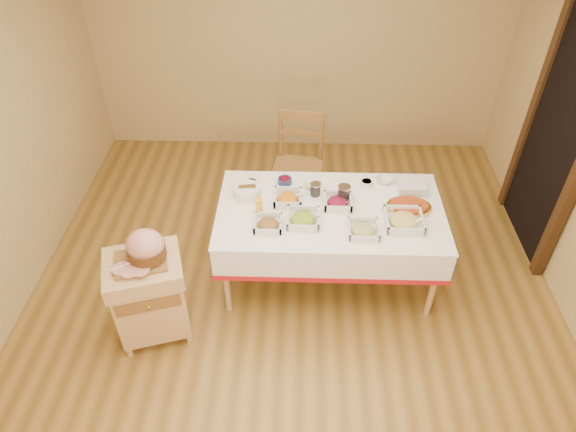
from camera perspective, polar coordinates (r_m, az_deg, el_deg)
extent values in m
plane|color=olive|center=(4.43, 0.42, -9.26)|extent=(5.00, 5.00, 0.00)
plane|color=tan|center=(5.77, 1.15, 19.14)|extent=(4.50, 0.00, 4.50)
cube|color=black|center=(4.93, 27.63, 7.28)|extent=(0.06, 0.90, 2.10)
cube|color=#3A2312|center=(5.32, 25.64, 10.27)|extent=(0.08, 0.10, 2.10)
cube|color=tan|center=(4.14, 4.72, 0.44)|extent=(1.80, 1.00, 0.04)
cylinder|color=tan|center=(4.13, -6.89, -7.09)|extent=(0.05, 0.05, 0.71)
cylinder|color=tan|center=(4.73, -5.65, 0.39)|extent=(0.05, 0.05, 0.71)
cylinder|color=tan|center=(4.22, 15.90, -7.37)|extent=(0.05, 0.05, 0.71)
cylinder|color=tan|center=(4.82, 14.10, -0.01)|extent=(0.05, 0.05, 0.71)
cube|color=white|center=(4.13, 4.74, 0.70)|extent=(1.82, 1.02, 0.01)
cube|color=tan|center=(4.08, -14.97, -9.05)|extent=(0.61, 0.55, 0.55)
cube|color=tan|center=(3.84, -15.83, -5.70)|extent=(0.66, 0.59, 0.14)
cube|color=brown|center=(3.82, -16.18, -9.67)|extent=(0.44, 0.14, 0.11)
sphere|color=gold|center=(3.81, -16.22, -9.78)|extent=(0.03, 0.03, 0.03)
cylinder|color=tan|center=(4.29, -17.82, -13.47)|extent=(0.05, 0.05, 0.09)
cylinder|color=tan|center=(4.50, -16.58, -9.78)|extent=(0.05, 0.05, 0.09)
cylinder|color=tan|center=(4.17, -11.71, -14.00)|extent=(0.05, 0.05, 0.09)
cylinder|color=tan|center=(4.38, -10.81, -10.16)|extent=(0.05, 0.05, 0.09)
cube|color=brown|center=(4.98, 1.05, 5.18)|extent=(0.52, 0.50, 0.03)
cylinder|color=brown|center=(5.01, -1.59, 1.62)|extent=(0.04, 0.04, 0.50)
cylinder|color=brown|center=(5.32, -0.78, 4.26)|extent=(0.04, 0.04, 0.50)
cylinder|color=brown|center=(4.96, 2.93, 1.14)|extent=(0.04, 0.04, 0.50)
cylinder|color=brown|center=(5.27, 3.49, 3.83)|extent=(0.04, 0.04, 0.50)
cylinder|color=brown|center=(5.03, -0.84, 9.01)|extent=(0.04, 0.04, 0.53)
cylinder|color=brown|center=(4.99, 3.72, 8.59)|extent=(0.04, 0.04, 0.53)
cube|color=brown|center=(4.90, 1.48, 11.02)|extent=(0.42, 0.09, 0.10)
cube|color=brown|center=(3.79, -16.04, -4.86)|extent=(0.36, 0.29, 0.02)
ellipsoid|color=tan|center=(3.71, -15.60, -3.11)|extent=(0.27, 0.24, 0.23)
cylinder|color=#533013|center=(3.75, -15.43, -3.80)|extent=(0.27, 0.27, 0.09)
cube|color=silver|center=(3.69, -17.29, -6.20)|extent=(0.23, 0.10, 0.00)
cylinder|color=silver|center=(3.76, -17.30, -5.07)|extent=(0.26, 0.08, 0.01)
cube|color=silver|center=(3.94, -2.21, -1.16)|extent=(0.21, 0.21, 0.01)
ellipsoid|color=red|center=(3.93, -2.22, -0.93)|extent=(0.16, 0.16, 0.06)
cylinder|color=silver|center=(3.91, -1.56, -1.11)|extent=(0.13, 0.01, 0.09)
cube|color=silver|center=(3.99, 1.67, -0.59)|extent=(0.25, 0.25, 0.01)
ellipsoid|color=gold|center=(3.97, 1.68, -0.33)|extent=(0.19, 0.19, 0.07)
cylinder|color=silver|center=(3.95, 2.48, -0.56)|extent=(0.14, 0.01, 0.10)
cube|color=silver|center=(3.93, 8.34, -1.80)|extent=(0.23, 0.23, 0.01)
ellipsoid|color=tan|center=(3.92, 8.37, -1.56)|extent=(0.18, 0.18, 0.06)
cylinder|color=silver|center=(3.90, 9.14, -1.77)|extent=(0.13, 0.01, 0.09)
cube|color=silver|center=(4.07, 12.70, -0.78)|extent=(0.29, 0.29, 0.02)
ellipsoid|color=tan|center=(4.05, 12.76, -0.49)|extent=(0.22, 0.22, 0.08)
cylinder|color=silver|center=(4.04, 13.71, -0.76)|extent=(0.15, 0.01, 0.11)
cube|color=silver|center=(4.18, -0.02, 1.69)|extent=(0.23, 0.23, 0.02)
ellipsoid|color=orange|center=(4.17, -0.02, 1.94)|extent=(0.17, 0.17, 0.06)
cylinder|color=silver|center=(4.14, 0.65, 1.79)|extent=(0.15, 0.01, 0.11)
cube|color=silver|center=(4.16, 5.53, 1.27)|extent=(0.22, 0.22, 0.02)
ellipsoid|color=maroon|center=(4.15, 5.55, 1.51)|extent=(0.17, 0.17, 0.06)
cylinder|color=silver|center=(4.13, 6.24, 1.36)|extent=(0.15, 0.01, 0.11)
cylinder|color=silver|center=(4.35, -4.11, 3.60)|extent=(0.11, 0.11, 0.05)
cylinder|color=black|center=(4.34, -4.12, 3.77)|extent=(0.09, 0.09, 0.02)
cylinder|color=navy|center=(4.37, -0.36, 3.92)|extent=(0.12, 0.12, 0.05)
cylinder|color=maroon|center=(4.36, -0.36, 4.09)|extent=(0.09, 0.09, 0.02)
cylinder|color=silver|center=(4.39, 8.71, 3.59)|extent=(0.10, 0.10, 0.05)
cylinder|color=orange|center=(4.38, 8.73, 3.77)|extent=(0.08, 0.08, 0.02)
imported|color=silver|center=(4.35, 2.77, 3.53)|extent=(0.15, 0.15, 0.04)
imported|color=silver|center=(4.47, 10.71, 3.97)|extent=(0.16, 0.16, 0.04)
cylinder|color=silver|center=(4.23, 3.06, 2.92)|extent=(0.08, 0.08, 0.10)
cylinder|color=silver|center=(4.20, 3.08, 3.55)|extent=(0.09, 0.09, 0.01)
cylinder|color=black|center=(4.24, 3.05, 2.77)|extent=(0.07, 0.07, 0.08)
cylinder|color=silver|center=(4.20, 6.22, 2.49)|extent=(0.10, 0.10, 0.12)
cylinder|color=silver|center=(4.16, 6.29, 3.22)|extent=(0.10, 0.10, 0.01)
cylinder|color=black|center=(4.21, 6.21, 2.31)|extent=(0.08, 0.08, 0.09)
cylinder|color=yellow|center=(4.04, -3.22, 1.11)|extent=(0.06, 0.06, 0.14)
cone|color=yellow|center=(3.98, -3.26, 2.07)|extent=(0.04, 0.04, 0.03)
cylinder|color=white|center=(4.24, -4.52, 2.71)|extent=(0.23, 0.23, 0.08)
cube|color=silver|center=(4.43, 13.44, 2.94)|extent=(0.23, 0.23, 0.01)
cube|color=silver|center=(4.42, 13.46, 3.08)|extent=(0.23, 0.23, 0.01)
cube|color=silver|center=(4.41, 13.49, 3.23)|extent=(0.23, 0.23, 0.01)
cube|color=silver|center=(4.41, 13.52, 3.38)|extent=(0.23, 0.23, 0.01)
cube|color=silver|center=(4.40, 13.55, 3.53)|extent=(0.23, 0.23, 0.01)
cube|color=silver|center=(4.39, 13.58, 3.67)|extent=(0.23, 0.23, 0.01)
ellipsoid|color=gold|center=(4.22, 13.26, 0.96)|extent=(0.36, 0.26, 0.03)
ellipsoid|color=#A43A11|center=(4.21, 13.28, 1.09)|extent=(0.31, 0.22, 0.04)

